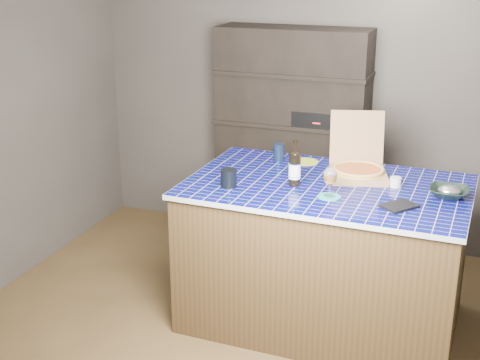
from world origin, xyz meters
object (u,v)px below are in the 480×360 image
at_px(pizza_box, 358,168).
at_px(wine_glass, 330,177).
at_px(mead_bottle, 295,168).
at_px(dvd_case, 399,206).
at_px(bowl, 449,192).
at_px(kitchen_island, 324,254).

height_order(pizza_box, wine_glass, pizza_box).
xyz_separation_m(mead_bottle, wine_glass, (0.26, -0.13, 0.01)).
distance_m(mead_bottle, wine_glass, 0.29).
height_order(dvd_case, bowl, bowl).
relative_size(pizza_box, bowl, 2.19).
distance_m(kitchen_island, bowl, 0.89).
height_order(kitchen_island, wine_glass, wine_glass).
bearing_deg(wine_glass, dvd_case, -3.31).
xyz_separation_m(kitchen_island, pizza_box, (0.15, 0.22, 0.54)).
bearing_deg(kitchen_island, bowl, 3.96).
xyz_separation_m(pizza_box, dvd_case, (0.33, -0.47, -0.05)).
distance_m(kitchen_island, mead_bottle, 0.63).
distance_m(mead_bottle, dvd_case, 0.70).
bearing_deg(pizza_box, wine_glass, -116.92).
bearing_deg(wine_glass, bowl, 20.62).
relative_size(dvd_case, bowl, 0.84).
relative_size(mead_bottle, bowl, 1.25).
distance_m(dvd_case, bowl, 0.38).
bearing_deg(bowl, dvd_case, -132.73).
bearing_deg(kitchen_island, wine_glass, -72.54).
bearing_deg(bowl, kitchen_island, -177.49).
distance_m(wine_glass, dvd_case, 0.43).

